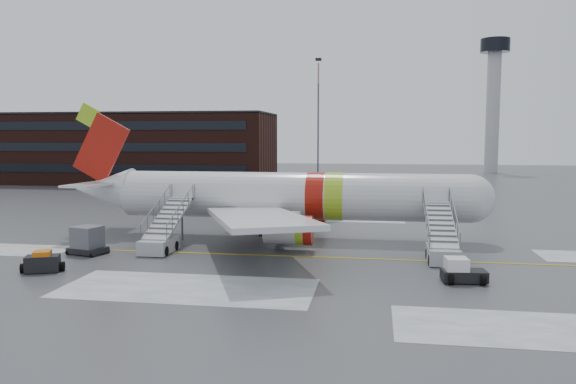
% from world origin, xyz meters
% --- Properties ---
extents(ground, '(260.00, 260.00, 0.00)m').
position_xyz_m(ground, '(0.00, 0.00, 0.00)').
color(ground, '#494C4F').
rests_on(ground, ground).
extents(airliner, '(35.03, 32.97, 11.18)m').
position_xyz_m(airliner, '(-3.58, 5.98, 3.42)').
color(airliner, silver).
rests_on(airliner, ground).
extents(airstair_fwd, '(2.05, 7.70, 3.48)m').
position_xyz_m(airstair_fwd, '(8.61, -0.55, 1.06)').
color(airstair_fwd, '#A7A9AE').
rests_on(airstair_fwd, ground).
extents(airstair_aft, '(2.05, 7.70, 3.48)m').
position_xyz_m(airstair_aft, '(-11.20, -0.55, 1.06)').
color(airstair_aft, '#A9ACB0').
rests_on(airstair_aft, ground).
extents(pushback_tug, '(2.60, 2.05, 1.42)m').
position_xyz_m(pushback_tug, '(9.06, -6.31, 0.63)').
color(pushback_tug, black).
rests_on(pushback_tug, ground).
extents(uld_container, '(2.79, 2.32, 1.98)m').
position_xyz_m(uld_container, '(-16.04, -2.44, 0.93)').
color(uld_container, black).
rests_on(uld_container, ground).
extents(baggage_tractor, '(2.69, 1.83, 1.32)m').
position_xyz_m(baggage_tractor, '(-16.08, -7.83, 0.56)').
color(baggage_tractor, black).
rests_on(baggage_tractor, ground).
extents(terminal_building, '(62.00, 16.11, 12.30)m').
position_xyz_m(terminal_building, '(-45.00, 54.98, 6.20)').
color(terminal_building, '#3F1E16').
rests_on(terminal_building, ground).
extents(control_tower, '(6.40, 6.40, 30.00)m').
position_xyz_m(control_tower, '(30.00, 95.00, 18.75)').
color(control_tower, '#B2B5BA').
rests_on(control_tower, ground).
extents(light_mast_far_n, '(1.20, 1.20, 24.25)m').
position_xyz_m(light_mast_far_n, '(-8.00, 78.00, 13.84)').
color(light_mast_far_n, '#595B60').
rests_on(light_mast_far_n, ground).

